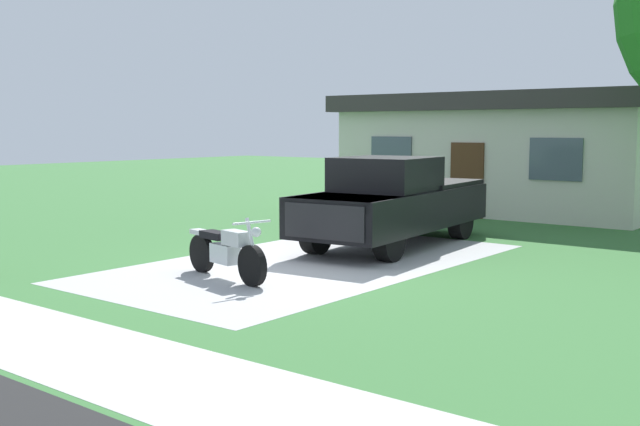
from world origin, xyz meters
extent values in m
plane|color=#386E36|center=(0.00, 0.00, 0.00)|extent=(80.00, 80.00, 0.00)
cube|color=#ADADAD|center=(0.00, 0.00, 0.00)|extent=(4.63, 8.63, 0.01)
cube|color=#B5B5B0|center=(0.00, -6.00, 0.00)|extent=(36.00, 1.80, 0.01)
cylinder|color=black|center=(0.63, -2.23, 0.33)|extent=(0.67, 0.26, 0.66)
cylinder|color=black|center=(-0.88, -1.90, 0.33)|extent=(0.67, 0.26, 0.66)
cube|color=silver|center=(-0.15, -2.06, 0.42)|extent=(0.60, 0.37, 0.32)
cube|color=#B7BABF|center=(0.19, -2.14, 0.72)|extent=(0.56, 0.37, 0.24)
cube|color=black|center=(-0.44, -2.00, 0.70)|extent=(0.65, 0.40, 0.12)
cube|color=#B7BABF|center=(-0.88, -1.90, 0.70)|extent=(0.51, 0.30, 0.08)
cylinder|color=silver|center=(0.63, -2.23, 0.70)|extent=(0.34, 0.13, 0.77)
cylinder|color=silver|center=(0.63, -2.23, 1.02)|extent=(0.19, 0.69, 0.04)
sphere|color=silver|center=(0.75, -2.26, 0.88)|extent=(0.16, 0.16, 0.16)
cylinder|color=black|center=(1.10, 1.01, 0.42)|extent=(0.38, 0.87, 0.84)
cylinder|color=black|center=(-0.53, 0.84, 0.42)|extent=(0.38, 0.87, 0.84)
cylinder|color=black|center=(0.76, 4.49, 0.42)|extent=(0.38, 0.87, 0.84)
cylinder|color=black|center=(-0.88, 4.32, 0.42)|extent=(0.38, 0.87, 0.84)
cube|color=black|center=(0.11, 2.71, 0.80)|extent=(2.55, 5.77, 0.80)
cube|color=black|center=(0.29, 0.87, 1.10)|extent=(2.08, 2.08, 0.20)
cube|color=black|center=(0.15, 2.32, 1.55)|extent=(1.98, 2.07, 0.70)
cube|color=#3F4C56|center=(0.23, 1.52, 1.45)|extent=(1.71, 0.33, 0.60)
cube|color=black|center=(-0.05, 4.26, 1.05)|extent=(2.13, 2.58, 0.50)
cube|color=black|center=(0.39, -0.05, 0.80)|extent=(1.70, 0.27, 0.64)
cube|color=beige|center=(-1.08, 10.82, 1.50)|extent=(9.00, 5.00, 3.00)
cube|color=#383333|center=(-1.08, 10.82, 3.25)|extent=(9.60, 5.60, 0.50)
cube|color=#4C2D19|center=(-1.08, 8.29, 1.05)|extent=(1.00, 0.08, 2.10)
cube|color=#4C5966|center=(-3.60, 8.29, 1.70)|extent=(1.40, 0.06, 1.10)
cube|color=#4C5966|center=(1.44, 8.29, 1.70)|extent=(1.40, 0.06, 1.10)
camera|label=1|loc=(8.80, -10.84, 2.49)|focal=42.58mm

